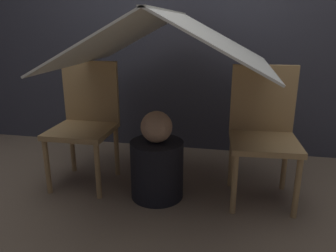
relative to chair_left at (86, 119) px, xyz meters
The scene contains 6 objects.
ground_plane 0.84m from the chair_left, 24.44° to the right, with size 8.80×8.80×0.00m, color #7A6651.
wall_back 1.29m from the chair_left, 52.58° to the left, with size 7.00×0.05×2.50m.
chair_left is the anchor object (origin of this frame).
chair_right 1.24m from the chair_left, ahead, with size 0.45×0.45×0.88m.
sheet_canopy 0.85m from the chair_left, ahead, with size 1.25×1.19×0.34m.
person_front 0.63m from the chair_left, 15.39° to the right, with size 0.35×0.35×0.60m.
Camera 1 is at (0.41, -1.83, 1.13)m, focal length 35.00 mm.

